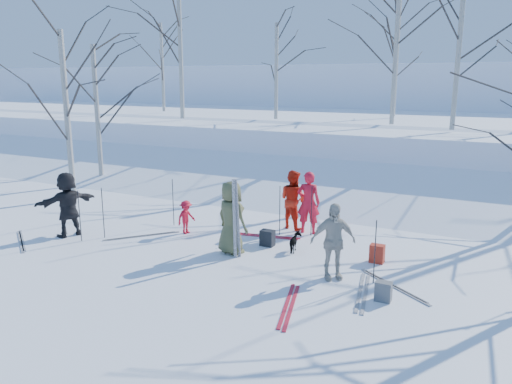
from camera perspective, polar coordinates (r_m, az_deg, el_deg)
The scene contains 36 objects.
ground at distance 11.66m, azimuth -3.37°, elevation -7.71°, with size 120.00×120.00×0.00m, color white.
snow_ramp at distance 17.76m, azimuth 8.07°, elevation -0.08°, with size 70.00×9.50×1.40m, color white.
snow_plateau at distance 27.16m, azimuth 15.09°, elevation 5.91°, with size 70.00×18.00×2.20m, color white.
far_hill at distance 47.77m, azimuth 20.58°, elevation 9.58°, with size 90.00×30.00×6.00m, color white.
skier_olive_center at distance 11.81m, azimuth -2.83°, elevation -2.94°, with size 0.86×0.56×1.76m, color #4B4E2F.
skier_red_north at distance 13.42m, azimuth 6.02°, elevation -1.20°, with size 0.62×0.41×1.70m, color red.
skier_redor_behind at distance 13.83m, azimuth 4.23°, elevation -0.85°, with size 0.80×0.62×1.64m, color red.
skier_red_seated at distance 13.54m, azimuth -7.99°, elevation -2.86°, with size 0.59×0.34×0.91m, color red.
skier_cream_east at distance 10.46m, azimuth 8.78°, elevation -5.58°, with size 0.95×0.40×1.63m, color beige.
skier_grey_west at distance 14.02m, azimuth -20.73°, elevation -1.31°, with size 1.60×0.51×1.73m, color black.
dog at distance 12.11m, azimuth 4.50°, elevation -5.79°, with size 0.25×0.55×0.46m, color black.
upright_ski_left at distance 11.43m, azimuth -2.48°, elevation -3.13°, with size 0.07×0.02×1.90m, color silver.
upright_ski_right at distance 11.46m, azimuth -2.12°, elevation -3.07°, with size 0.07×0.02×1.90m, color silver.
ski_pair_a at distance 10.16m, azimuth 12.10°, elevation -11.17°, with size 0.56×1.90×0.02m, color silver, non-canonical shape.
ski_pair_b at distance 9.43m, azimuth 3.79°, elevation -12.85°, with size 0.69×1.89×0.02m, color #A81829, non-canonical shape.
ski_pair_c at distance 13.62m, azimuth -12.92°, elevation -4.92°, with size 1.38×1.58×0.02m, color silver, non-canonical shape.
ski_pair_d at distance 14.23m, azimuth -25.23°, elevation -5.08°, with size 1.67×1.26×0.02m, color silver, non-canonical shape.
ski_pair_e at distance 13.29m, azimuth 0.92°, elevation -5.04°, with size 1.90×0.54×0.02m, color #A81829, non-canonical shape.
ski_pair_f at distance 10.59m, azimuth 15.46°, elevation -10.33°, with size 1.65×1.28×0.02m, color silver, non-canonical shape.
ski_pole_a at distance 13.48m, azimuth -19.51°, elevation -2.61°, with size 0.02×0.02×1.34m, color black.
ski_pole_b at distance 14.29m, azimuth -9.45°, elevation -1.17°, with size 0.02×0.02×1.34m, color black.
ski_pole_c at distance 13.59m, azimuth -17.09°, elevation -2.31°, with size 0.02×0.02×1.34m, color black.
ski_pole_d at distance 10.43m, azimuth 13.44°, elevation -6.68°, with size 0.02×0.02×1.34m, color black.
ski_pole_e at distance 13.24m, azimuth 2.73°, elevation -2.14°, with size 0.02×0.02×1.34m, color black.
ski_pole_f at distance 13.25m, azimuth 6.36°, elevation -2.20°, with size 0.02×0.02×1.34m, color black.
backpack_red at distance 11.73m, azimuth 13.67°, elevation -6.86°, with size 0.32×0.22×0.42m, color #A52919.
backpack_grey at distance 9.84m, azimuth 14.35°, elevation -10.96°, with size 0.30×0.20×0.38m, color #4F5256.
backpack_dark at distance 12.51m, azimuth 1.32°, elevation -5.28°, with size 0.34×0.24×0.40m, color black.
birch_plateau_a at distance 29.94m, azimuth -10.66°, elevation 13.78°, with size 4.06×4.06×4.94m, color silver, non-canonical shape.
birch_plateau_c at distance 21.91m, azimuth 15.68°, elevation 15.08°, with size 4.67×4.67×5.82m, color silver, non-canonical shape.
birch_plateau_e at distance 24.48m, azimuth -8.66°, elevation 16.53°, with size 5.51×5.51×7.02m, color silver, non-canonical shape.
birch_plateau_f at distance 20.23m, azimuth 22.11°, elevation 14.23°, with size 4.37×4.37×5.38m, color silver, non-canonical shape.
birch_plateau_h at distance 23.96m, azimuth 2.33°, elevation 13.58°, with size 3.66×3.66×4.38m, color silver, non-canonical shape.
birch_plateau_i at distance 26.71m, azimuth 15.76°, elevation 14.33°, with size 4.50×4.50×5.57m, color silver, non-canonical shape.
birch_edge_a at distance 18.05m, azimuth -20.77°, elevation 8.00°, with size 4.55×4.55×5.64m, color silver, non-canonical shape.
birch_edge_d at distance 20.53m, azimuth -17.69°, elevation 8.31°, with size 4.34×4.34×5.35m, color silver, non-canonical shape.
Camera 1 is at (5.55, -9.40, 4.10)m, focal length 35.00 mm.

